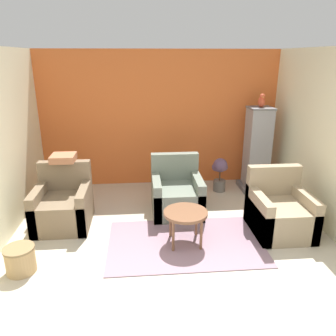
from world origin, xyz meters
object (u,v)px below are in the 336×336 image
object	(u,v)px
coffee_table	(186,215)
wicker_basket	(20,259)
parrot	(262,101)
armchair_middle	(177,195)
armchair_right	(279,212)
potted_plant	(220,172)
armchair_left	(63,206)
birdcage	(257,151)

from	to	relation	value
coffee_table	wicker_basket	size ratio (longest dim) A/B	1.66
parrot	wicker_basket	xyz separation A→B (m)	(-3.45, -2.17, -1.44)
coffee_table	armchair_middle	bearing A→B (deg)	90.39
armchair_right	potted_plant	bearing A→B (deg)	107.63
armchair_left	armchair_middle	world-z (taller)	same
armchair_middle	parrot	world-z (taller)	parrot
armchair_middle	birdcage	size ratio (longest dim) A/B	0.58
coffee_table	birdcage	size ratio (longest dim) A/B	0.38
birdcage	wicker_basket	distance (m)	4.12
armchair_middle	wicker_basket	size ratio (longest dim) A/B	2.54
parrot	potted_plant	bearing A→B (deg)	-176.58
armchair_left	wicker_basket	bearing A→B (deg)	-103.01
armchair_left	armchair_right	bearing A→B (deg)	-8.88
coffee_table	armchair_left	bearing A→B (deg)	157.95
coffee_table	armchair_left	size ratio (longest dim) A/B	0.65
armchair_middle	potted_plant	xyz separation A→B (m)	(0.87, 0.76, 0.08)
coffee_table	parrot	distance (m)	2.61
armchair_middle	birdcage	xyz separation A→B (m)	(1.53, 0.80, 0.44)
armchair_left	armchair_right	size ratio (longest dim) A/B	1.00
potted_plant	armchair_right	bearing A→B (deg)	-72.37
parrot	armchair_left	bearing A→B (deg)	-161.51
armchair_right	armchair_middle	bearing A→B (deg)	151.27
birdcage	parrot	xyz separation A→B (m)	(0.00, 0.00, 0.88)
armchair_left	wicker_basket	size ratio (longest dim) A/B	2.54
coffee_table	armchair_middle	size ratio (longest dim) A/B	0.65
armchair_left	armchair_right	distance (m)	3.05
armchair_left	armchair_right	world-z (taller)	same
potted_plant	wicker_basket	xyz separation A→B (m)	(-2.79, -2.13, -0.20)
armchair_middle	birdcage	bearing A→B (deg)	27.67
birdcage	wicker_basket	bearing A→B (deg)	-147.84
parrot	coffee_table	bearing A→B (deg)	-131.09
coffee_table	potted_plant	xyz separation A→B (m)	(0.86, 1.71, -0.04)
armchair_middle	potted_plant	size ratio (longest dim) A/B	1.41
armchair_middle	birdcage	world-z (taller)	birdcage
armchair_left	wicker_basket	world-z (taller)	armchair_left
armchair_middle	wicker_basket	xyz separation A→B (m)	(-1.92, -1.37, -0.12)
coffee_table	armchair_middle	xyz separation A→B (m)	(-0.01, 0.94, -0.12)
armchair_middle	wicker_basket	distance (m)	2.36
wicker_basket	armchair_left	bearing A→B (deg)	76.99
armchair_left	birdcage	size ratio (longest dim) A/B	0.58
potted_plant	wicker_basket	bearing A→B (deg)	-142.58
potted_plant	coffee_table	bearing A→B (deg)	-116.70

